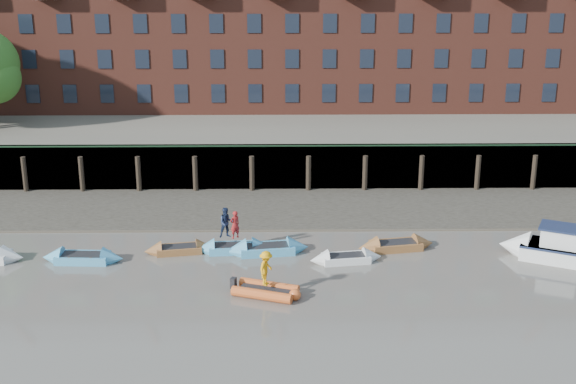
{
  "coord_description": "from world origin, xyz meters",
  "views": [
    {
      "loc": [
        -0.13,
        -32.3,
        18.0
      ],
      "look_at": [
        0.43,
        12.0,
        3.2
      ],
      "focal_mm": 50.0,
      "sensor_mm": 36.0,
      "label": 1
    }
  ],
  "objects_px": {
    "rowboat_1": "(83,258)",
    "rowboat_6": "(396,246)",
    "rowboat_3": "(233,248)",
    "motor_launch": "(548,248)",
    "person_rib_crew": "(266,268)",
    "rowboat_4": "(267,249)",
    "person_rower_a": "(235,225)",
    "person_rower_b": "(226,223)",
    "rowboat_5": "(346,258)",
    "rib_tender": "(268,291)",
    "rowboat_2": "(179,249)"
  },
  "relations": [
    {
      "from": "rowboat_6",
      "to": "motor_launch",
      "type": "xyz_separation_m",
      "value": [
        8.42,
        -1.48,
        0.43
      ]
    },
    {
      "from": "rowboat_5",
      "to": "rowboat_6",
      "type": "xyz_separation_m",
      "value": [
        3.06,
        1.81,
        0.02
      ]
    },
    {
      "from": "person_rib_crew",
      "to": "rowboat_3",
      "type": "bearing_deg",
      "value": 40.16
    },
    {
      "from": "person_rower_a",
      "to": "person_rower_b",
      "type": "bearing_deg",
      "value": -49.76
    },
    {
      "from": "motor_launch",
      "to": "rowboat_3",
      "type": "bearing_deg",
      "value": 21.24
    },
    {
      "from": "rowboat_1",
      "to": "person_rib_crew",
      "type": "xyz_separation_m",
      "value": [
        10.38,
        -4.37,
        1.25
      ]
    },
    {
      "from": "rowboat_3",
      "to": "rowboat_5",
      "type": "bearing_deg",
      "value": -18.29
    },
    {
      "from": "rowboat_6",
      "to": "person_rower_a",
      "type": "xyz_separation_m",
      "value": [
        -9.36,
        -0.23,
        1.44
      ]
    },
    {
      "from": "rowboat_2",
      "to": "rib_tender",
      "type": "relative_size",
      "value": 1.15
    },
    {
      "from": "rowboat_4",
      "to": "rowboat_6",
      "type": "bearing_deg",
      "value": -4.21
    },
    {
      "from": "rowboat_1",
      "to": "rowboat_3",
      "type": "height_order",
      "value": "rowboat_1"
    },
    {
      "from": "rowboat_1",
      "to": "motor_launch",
      "type": "height_order",
      "value": "motor_launch"
    },
    {
      "from": "person_rower_a",
      "to": "person_rower_b",
      "type": "distance_m",
      "value": 0.52
    },
    {
      "from": "rowboat_4",
      "to": "person_rower_a",
      "type": "xyz_separation_m",
      "value": [
        -1.83,
        0.24,
        1.43
      ]
    },
    {
      "from": "rowboat_6",
      "to": "person_rib_crew",
      "type": "relative_size",
      "value": 2.57
    },
    {
      "from": "rowboat_4",
      "to": "person_rower_b",
      "type": "xyz_separation_m",
      "value": [
        -2.33,
        0.39,
        1.5
      ]
    },
    {
      "from": "rowboat_2",
      "to": "rowboat_5",
      "type": "xyz_separation_m",
      "value": [
        9.54,
        -1.46,
        0.01
      ]
    },
    {
      "from": "rowboat_1",
      "to": "rowboat_2",
      "type": "bearing_deg",
      "value": 16.56
    },
    {
      "from": "rowboat_5",
      "to": "person_rower_a",
      "type": "relative_size",
      "value": 2.57
    },
    {
      "from": "person_rower_b",
      "to": "person_rib_crew",
      "type": "distance_m",
      "value": 6.35
    },
    {
      "from": "rowboat_2",
      "to": "rowboat_4",
      "type": "height_order",
      "value": "rowboat_4"
    },
    {
      "from": "rowboat_5",
      "to": "rowboat_6",
      "type": "relative_size",
      "value": 0.9
    },
    {
      "from": "person_rower_b",
      "to": "rowboat_5",
      "type": "bearing_deg",
      "value": -28.49
    },
    {
      "from": "rowboat_1",
      "to": "rowboat_6",
      "type": "xyz_separation_m",
      "value": [
        17.87,
        1.6,
        -0.0
      ]
    },
    {
      "from": "rowboat_1",
      "to": "person_rib_crew",
      "type": "height_order",
      "value": "person_rib_crew"
    },
    {
      "from": "rowboat_6",
      "to": "motor_launch",
      "type": "height_order",
      "value": "motor_launch"
    },
    {
      "from": "rowboat_1",
      "to": "motor_launch",
      "type": "xyz_separation_m",
      "value": [
        26.29,
        0.12,
        0.43
      ]
    },
    {
      "from": "person_rower_b",
      "to": "person_rib_crew",
      "type": "relative_size",
      "value": 0.98
    },
    {
      "from": "rowboat_5",
      "to": "person_rib_crew",
      "type": "bearing_deg",
      "value": -144.91
    },
    {
      "from": "rowboat_2",
      "to": "person_rower_b",
      "type": "xyz_separation_m",
      "value": [
        2.75,
        0.25,
        1.54
      ]
    },
    {
      "from": "rowboat_5",
      "to": "motor_launch",
      "type": "distance_m",
      "value": 11.5
    },
    {
      "from": "rowboat_5",
      "to": "person_rower_b",
      "type": "bearing_deg",
      "value": 157.6
    },
    {
      "from": "rowboat_3",
      "to": "motor_launch",
      "type": "xyz_separation_m",
      "value": [
        17.89,
        -1.24,
        0.44
      ]
    },
    {
      "from": "rowboat_1",
      "to": "person_rower_a",
      "type": "xyz_separation_m",
      "value": [
        8.51,
        1.37,
        1.44
      ]
    },
    {
      "from": "rowboat_3",
      "to": "rowboat_6",
      "type": "relative_size",
      "value": 0.94
    },
    {
      "from": "rowboat_6",
      "to": "rowboat_5",
      "type": "bearing_deg",
      "value": -159.84
    },
    {
      "from": "person_rib_crew",
      "to": "rowboat_5",
      "type": "bearing_deg",
      "value": -25.6
    },
    {
      "from": "rowboat_2",
      "to": "motor_launch",
      "type": "distance_m",
      "value": 21.06
    },
    {
      "from": "rowboat_2",
      "to": "person_rower_b",
      "type": "relative_size",
      "value": 2.3
    },
    {
      "from": "rowboat_2",
      "to": "rowboat_6",
      "type": "relative_size",
      "value": 0.88
    },
    {
      "from": "rowboat_4",
      "to": "rowboat_3",
      "type": "bearing_deg",
      "value": 165.31
    },
    {
      "from": "rowboat_4",
      "to": "person_rower_a",
      "type": "height_order",
      "value": "person_rower_a"
    },
    {
      "from": "rowboat_4",
      "to": "person_rower_a",
      "type": "distance_m",
      "value": 2.33
    },
    {
      "from": "rib_tender",
      "to": "motor_launch",
      "type": "xyz_separation_m",
      "value": [
        15.81,
        4.57,
        0.4
      ]
    },
    {
      "from": "rib_tender",
      "to": "person_rower_b",
      "type": "xyz_separation_m",
      "value": [
        -2.46,
        5.96,
        1.48
      ]
    },
    {
      "from": "person_rower_a",
      "to": "person_rower_b",
      "type": "height_order",
      "value": "person_rower_b"
    },
    {
      "from": "rowboat_1",
      "to": "motor_launch",
      "type": "relative_size",
      "value": 0.71
    },
    {
      "from": "rowboat_3",
      "to": "rowboat_1",
      "type": "bearing_deg",
      "value": -175.39
    },
    {
      "from": "rowboat_4",
      "to": "person_rib_crew",
      "type": "xyz_separation_m",
      "value": [
        0.04,
        -5.5,
        1.23
      ]
    },
    {
      "from": "rowboat_5",
      "to": "motor_launch",
      "type": "xyz_separation_m",
      "value": [
        11.49,
        0.33,
        0.45
      ]
    }
  ]
}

